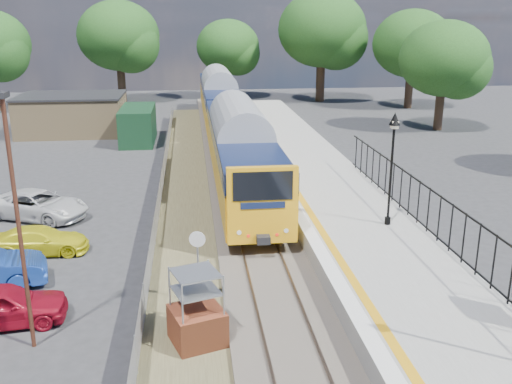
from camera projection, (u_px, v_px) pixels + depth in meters
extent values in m
plane|color=#2D2D30|center=(283.00, 327.00, 17.33)|extent=(120.00, 120.00, 0.00)
cube|color=#473F38|center=(249.00, 215.00, 26.80)|extent=(3.40, 80.00, 0.20)
cube|color=#4C472D|center=(187.00, 235.00, 24.60)|extent=(2.60, 70.00, 0.06)
cube|color=brown|center=(234.00, 213.00, 26.68)|extent=(0.07, 80.00, 0.14)
cube|color=brown|center=(264.00, 212.00, 26.84)|extent=(0.07, 80.00, 0.14)
cube|color=gray|center=(348.00, 219.00, 25.26)|extent=(5.00, 70.00, 0.90)
cube|color=silver|center=(298.00, 211.00, 24.88)|extent=(0.50, 70.00, 0.01)
cube|color=orange|center=(309.00, 211.00, 24.94)|extent=(0.30, 70.00, 0.01)
cylinder|color=black|center=(388.00, 221.00, 23.31)|extent=(0.24, 0.24, 0.30)
cylinder|color=black|center=(391.00, 177.00, 22.77)|extent=(0.10, 0.10, 3.70)
cube|color=black|center=(394.00, 129.00, 22.20)|extent=(0.08, 0.08, 0.30)
cube|color=beige|center=(394.00, 125.00, 22.15)|extent=(0.26, 0.26, 0.30)
cone|color=black|center=(395.00, 119.00, 22.08)|extent=(0.44, 0.44, 0.50)
cube|color=black|center=(460.00, 210.00, 19.65)|extent=(0.05, 26.00, 0.05)
cube|color=tan|center=(73.00, 115.00, 45.96)|extent=(8.00, 6.00, 3.00)
cube|color=black|center=(71.00, 96.00, 45.50)|extent=(8.20, 6.20, 0.15)
cube|color=#12341A|center=(138.00, 125.00, 42.82)|extent=(2.40, 6.00, 2.60)
cylinder|color=#332319|center=(122.00, 84.00, 63.15)|extent=(0.88, 0.88, 3.85)
ellipsoid|color=#1F4717|center=(118.00, 36.00, 61.62)|extent=(8.80, 8.80, 7.48)
cylinder|color=#332319|center=(228.00, 84.00, 66.48)|extent=(0.72, 0.72, 3.15)
ellipsoid|color=#1F4717|center=(228.00, 46.00, 65.23)|extent=(7.20, 7.20, 6.12)
cylinder|color=#332319|center=(320.00, 82.00, 63.63)|extent=(0.96, 0.96, 4.20)
ellipsoid|color=#1F4717|center=(322.00, 29.00, 61.96)|extent=(9.60, 9.60, 8.16)
cylinder|color=#332319|center=(409.00, 91.00, 58.92)|extent=(0.80, 0.80, 3.50)
ellipsoid|color=#1F4717|center=(412.00, 44.00, 57.53)|extent=(8.00, 8.00, 6.80)
cylinder|color=#332319|center=(439.00, 111.00, 47.35)|extent=(0.72, 0.72, 3.15)
ellipsoid|color=#1F4717|center=(444.00, 58.00, 46.10)|extent=(7.20, 7.20, 6.12)
cube|color=orange|center=(239.00, 157.00, 31.14)|extent=(2.80, 20.00, 1.90)
cube|color=#101B3E|center=(239.00, 134.00, 30.76)|extent=(2.82, 20.00, 0.90)
cube|color=black|center=(239.00, 134.00, 30.76)|extent=(2.82, 18.00, 0.70)
cube|color=black|center=(239.00, 178.00, 31.49)|extent=(2.00, 18.00, 0.45)
cube|color=orange|center=(219.00, 104.00, 50.71)|extent=(2.80, 20.00, 1.90)
cube|color=#101B3E|center=(219.00, 89.00, 50.33)|extent=(2.82, 20.00, 0.90)
cube|color=black|center=(219.00, 89.00, 50.33)|extent=(2.82, 18.00, 0.70)
cube|color=black|center=(219.00, 117.00, 51.05)|extent=(2.00, 18.00, 0.45)
cube|color=black|center=(263.00, 186.00, 21.05)|extent=(2.24, 0.04, 1.10)
cube|color=brown|center=(197.00, 327.00, 16.29)|extent=(1.78, 1.78, 1.08)
cylinder|color=#999EA3|center=(198.00, 273.00, 18.28)|extent=(0.06, 0.06, 2.34)
cylinder|color=silver|center=(197.00, 239.00, 17.89)|extent=(0.52, 0.13, 0.52)
cylinder|color=#482418|center=(19.00, 230.00, 15.26)|extent=(0.12, 0.12, 7.10)
cube|color=black|center=(2.00, 95.00, 14.21)|extent=(0.25, 0.50, 0.15)
imported|color=maroon|center=(1.00, 305.00, 17.26)|extent=(4.00, 1.98, 1.31)
imported|color=yellow|center=(40.00, 241.00, 22.57)|extent=(3.80, 1.61, 1.09)
imported|color=silver|center=(38.00, 205.00, 26.51)|extent=(5.19, 3.97, 1.31)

